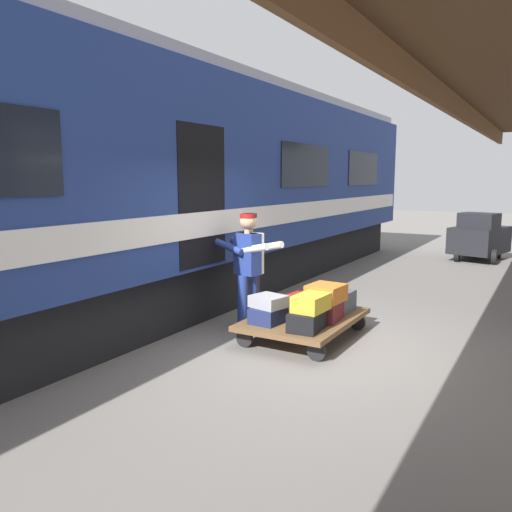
% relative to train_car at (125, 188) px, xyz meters
% --- Properties ---
extents(ground_plane, '(60.00, 60.00, 0.00)m').
position_rel_train_car_xyz_m(ground_plane, '(-3.43, -0.00, -2.06)').
color(ground_plane, slate).
extents(train_car, '(3.02, 19.95, 4.00)m').
position_rel_train_car_xyz_m(train_car, '(0.00, 0.00, 0.00)').
color(train_car, navy).
rests_on(train_car, ground_plane).
extents(luggage_cart, '(1.28, 1.86, 0.31)m').
position_rel_train_car_xyz_m(luggage_cart, '(-2.95, -0.35, -1.80)').
color(luggage_cart, brown).
rests_on(luggage_cart, ground_plane).
extents(suitcase_red_plastic, '(0.40, 0.52, 0.18)m').
position_rel_train_car_xyz_m(suitcase_red_plastic, '(-2.66, -0.86, -1.66)').
color(suitcase_red_plastic, '#AD231E').
rests_on(suitcase_red_plastic, luggage_cart).
extents(suitcase_cream_canvas, '(0.43, 0.51, 0.19)m').
position_rel_train_car_xyz_m(suitcase_cream_canvas, '(-2.66, -0.35, -1.66)').
color(suitcase_cream_canvas, beige).
rests_on(suitcase_cream_canvas, luggage_cart).
extents(suitcase_slate_roller, '(0.40, 0.51, 0.29)m').
position_rel_train_car_xyz_m(suitcase_slate_roller, '(-3.24, -0.86, -1.61)').
color(suitcase_slate_roller, '#4C515B').
rests_on(suitcase_slate_roller, luggage_cart).
extents(suitcase_maroon_trunk, '(0.45, 0.56, 0.26)m').
position_rel_train_car_xyz_m(suitcase_maroon_trunk, '(-3.24, -0.35, -1.62)').
color(suitcase_maroon_trunk, maroon).
rests_on(suitcase_maroon_trunk, luggage_cart).
extents(suitcase_navy_fabric, '(0.39, 0.47, 0.21)m').
position_rel_train_car_xyz_m(suitcase_navy_fabric, '(-2.66, 0.16, -1.65)').
color(suitcase_navy_fabric, navy).
rests_on(suitcase_navy_fabric, luggage_cart).
extents(suitcase_black_hardshell, '(0.41, 0.63, 0.24)m').
position_rel_train_car_xyz_m(suitcase_black_hardshell, '(-3.24, 0.16, -1.63)').
color(suitcase_black_hardshell, black).
rests_on(suitcase_black_hardshell, luggage_cart).
extents(suitcase_orange_carryall, '(0.46, 0.50, 0.22)m').
position_rel_train_car_xyz_m(suitcase_orange_carryall, '(-3.27, -0.35, -1.38)').
color(suitcase_orange_carryall, '#CC6B23').
rests_on(suitcase_orange_carryall, suitcase_maroon_trunk).
extents(suitcase_gray_aluminum, '(0.49, 0.46, 0.16)m').
position_rel_train_car_xyz_m(suitcase_gray_aluminum, '(-2.66, 0.14, -1.47)').
color(suitcase_gray_aluminum, '#9EA0A5').
rests_on(suitcase_gray_aluminum, suitcase_navy_fabric).
extents(suitcase_yellow_case, '(0.37, 0.51, 0.21)m').
position_rel_train_car_xyz_m(suitcase_yellow_case, '(-3.27, 0.14, -1.41)').
color(suitcase_yellow_case, gold).
rests_on(suitcase_yellow_case, suitcase_black_hardshell).
extents(porter_in_overalls, '(0.72, 0.53, 1.70)m').
position_rel_train_car_xyz_m(porter_in_overalls, '(-2.03, -0.32, -1.14)').
color(porter_in_overalls, navy).
rests_on(porter_in_overalls, ground_plane).
extents(porter_by_door, '(0.72, 0.53, 1.70)m').
position_rel_train_car_xyz_m(porter_by_door, '(-2.05, -0.41, -1.14)').
color(porter_by_door, '#332D28').
rests_on(porter_by_door, ground_plane).
extents(baggage_tug, '(1.48, 1.92, 1.30)m').
position_rel_train_car_xyz_m(baggage_tug, '(-4.13, -8.94, -1.43)').
color(baggage_tug, black).
rests_on(baggage_tug, ground_plane).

